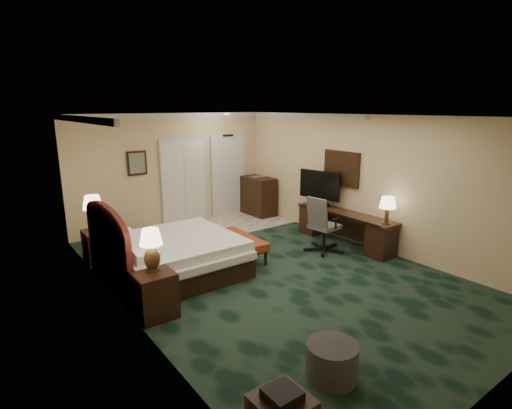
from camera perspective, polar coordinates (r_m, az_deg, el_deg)
floor at (r=7.17m, az=1.83°, el=-9.59°), size 5.00×7.50×0.00m
ceiling at (r=6.58m, az=2.01°, el=12.51°), size 5.00×7.50×0.00m
wall_back at (r=9.91m, az=-11.75°, el=4.84°), size 5.00×0.00×2.70m
wall_front at (r=4.59m, az=32.78°, el=-7.57°), size 5.00×0.00×2.70m
wall_left at (r=5.60m, az=-18.57°, el=-2.47°), size 0.00×7.50×2.70m
wall_right at (r=8.51m, az=15.24°, el=3.18°), size 0.00×7.50×2.70m
crown_molding at (r=6.59m, az=2.01°, el=12.08°), size 5.00×7.50×0.10m
tile_patch at (r=9.89m, az=-4.54°, el=-2.92°), size 3.20×1.70×0.01m
headboard at (r=6.72m, az=-20.38°, el=-5.74°), size 0.12×2.00×1.40m
entry_door at (r=10.67m, az=-4.04°, el=4.08°), size 1.02×0.06×2.18m
closet_doors at (r=10.03m, az=-10.28°, el=3.27°), size 1.20×0.06×2.10m
wall_art at (r=9.50m, az=-16.66°, el=5.69°), size 0.45×0.06×0.55m
wall_mirror at (r=8.82m, az=12.10°, el=5.05°), size 0.05×0.95×0.75m
bed at (r=7.09m, az=-11.51°, el=-7.31°), size 2.06×1.91×0.65m
nightstand_near at (r=5.85m, az=-14.46°, el=-12.19°), size 0.52×0.60×0.65m
nightstand_far at (r=8.18m, az=-21.68°, el=-5.44°), size 0.46×0.53×0.58m
lamp_near at (r=5.66m, az=-14.70°, el=-6.28°), size 0.39×0.39×0.59m
lamp_far at (r=8.03m, az=-22.20°, el=-1.16°), size 0.45×0.45×0.67m
bed_bench at (r=7.71m, az=-2.19°, el=-6.12°), size 0.51×1.33×0.44m
ottoman at (r=4.66m, az=10.76°, el=-21.12°), size 0.66×0.66×0.40m
desk at (r=8.68m, az=12.49°, el=-3.31°), size 0.51×2.37×0.68m
tv at (r=8.98m, az=9.04°, el=2.29°), size 0.27×1.02×0.79m
desk_lamp at (r=7.89m, az=18.23°, el=-0.80°), size 0.36×0.36×0.54m
desk_chair at (r=8.09m, az=9.77°, el=-2.73°), size 0.72×0.69×1.14m
minibar at (r=10.71m, az=0.36°, el=1.21°), size 0.54×0.97×1.02m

